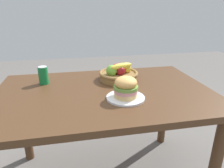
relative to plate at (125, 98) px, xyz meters
name	(u,v)px	position (x,y,z in m)	size (l,w,h in m)	color
dining_table	(105,105)	(-0.10, 0.14, -0.11)	(1.40, 0.90, 0.75)	#4C301C
plate	(125,98)	(0.00, 0.00, 0.00)	(0.23, 0.23, 0.01)	white
sandwich	(126,87)	(0.00, 0.00, 0.07)	(0.15, 0.15, 0.13)	#E5BC75
soda_can	(43,75)	(-0.50, 0.35, 0.06)	(0.07, 0.07, 0.13)	#147238
fruit_basket	(118,73)	(0.03, 0.33, 0.04)	(0.29, 0.29, 0.14)	olive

